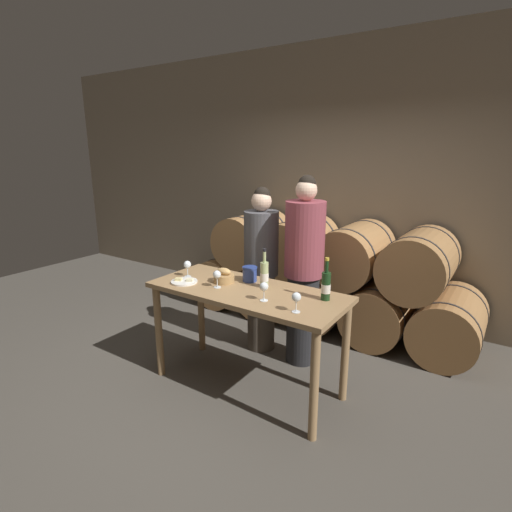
{
  "coord_description": "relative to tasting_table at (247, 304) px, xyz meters",
  "views": [
    {
      "loc": [
        1.76,
        -2.5,
        2.0
      ],
      "look_at": [
        0.0,
        0.14,
        1.14
      ],
      "focal_mm": 28.0,
      "sensor_mm": 36.0,
      "label": 1
    }
  ],
  "objects": [
    {
      "name": "wine_bottle_red",
      "position": [
        0.63,
        0.14,
        0.24
      ],
      "size": [
        0.07,
        0.07,
        0.33
      ],
      "color": "#193819",
      "rests_on": "tasting_table"
    },
    {
      "name": "bread_basket",
      "position": [
        -0.26,
        0.04,
        0.17
      ],
      "size": [
        0.18,
        0.18,
        0.13
      ],
      "color": "#A87F4C",
      "rests_on": "tasting_table"
    },
    {
      "name": "cheese_plate",
      "position": [
        -0.54,
        -0.15,
        0.13
      ],
      "size": [
        0.23,
        0.23,
        0.04
      ],
      "color": "white",
      "rests_on": "tasting_table"
    },
    {
      "name": "ground_plane",
      "position": [
        0.0,
        0.0,
        -0.76
      ],
      "size": [
        10.0,
        10.0,
        0.0
      ],
      "primitive_type": "plane",
      "color": "#4C473F"
    },
    {
      "name": "blue_crock",
      "position": [
        -0.1,
        0.19,
        0.19
      ],
      "size": [
        0.13,
        0.13,
        0.13
      ],
      "color": "navy",
      "rests_on": "tasting_table"
    },
    {
      "name": "tasting_table",
      "position": [
        0.0,
        0.0,
        0.0
      ],
      "size": [
        1.64,
        0.68,
        0.89
      ],
      "color": "#99754C",
      "rests_on": "ground_plane"
    },
    {
      "name": "wine_glass_far_left",
      "position": [
        -0.63,
        -0.02,
        0.23
      ],
      "size": [
        0.07,
        0.07,
        0.15
      ],
      "color": "white",
      "rests_on": "tasting_table"
    },
    {
      "name": "wine_glass_right",
      "position": [
        0.55,
        -0.19,
        0.23
      ],
      "size": [
        0.07,
        0.07,
        0.15
      ],
      "color": "white",
      "rests_on": "tasting_table"
    },
    {
      "name": "barrel_stack",
      "position": [
        0.0,
        1.57,
        -0.19
      ],
      "size": [
        3.31,
        0.92,
        1.22
      ],
      "color": "#9E7042",
      "rests_on": "ground_plane"
    },
    {
      "name": "wine_glass_center",
      "position": [
        0.25,
        -0.13,
        0.23
      ],
      "size": [
        0.07,
        0.07,
        0.15
      ],
      "color": "white",
      "rests_on": "tasting_table"
    },
    {
      "name": "person_right",
      "position": [
        0.18,
        0.66,
        0.14
      ],
      "size": [
        0.36,
        0.36,
        1.78
      ],
      "color": "#232326",
      "rests_on": "ground_plane"
    },
    {
      "name": "person_left",
      "position": [
        -0.28,
        0.66,
        0.08
      ],
      "size": [
        0.34,
        0.34,
        1.65
      ],
      "color": "#4C4238",
      "rests_on": "ground_plane"
    },
    {
      "name": "wine_glass_left",
      "position": [
        -0.23,
        -0.1,
        0.23
      ],
      "size": [
        0.07,
        0.07,
        0.15
      ],
      "color": "white",
      "rests_on": "tasting_table"
    },
    {
      "name": "wine_bottle_white",
      "position": [
        0.09,
        0.12,
        0.24
      ],
      "size": [
        0.07,
        0.07,
        0.33
      ],
      "color": "#ADBC7F",
      "rests_on": "tasting_table"
    },
    {
      "name": "stone_wall_back",
      "position": [
        0.0,
        2.14,
        0.84
      ],
      "size": [
        10.0,
        0.12,
        3.2
      ],
      "color": "gray",
      "rests_on": "ground_plane"
    }
  ]
}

